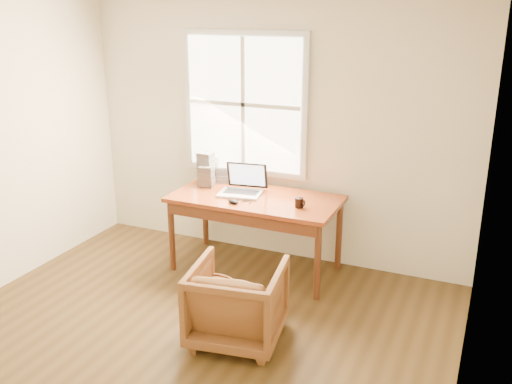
% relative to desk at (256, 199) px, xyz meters
% --- Properties ---
extents(room_shell, '(4.04, 4.54, 2.64)m').
position_rel_desk_xyz_m(room_shell, '(-0.02, -1.64, 0.59)').
color(room_shell, '#4D381A').
rests_on(room_shell, ground).
extents(desk, '(1.60, 0.80, 0.04)m').
position_rel_desk_xyz_m(desk, '(0.00, 0.00, 0.00)').
color(desk, brown).
rests_on(desk, room_shell).
extents(armchair, '(0.78, 0.79, 0.64)m').
position_rel_desk_xyz_m(armchair, '(0.37, -1.20, -0.41)').
color(armchair, brown).
rests_on(armchair, room_shell).
extents(wicker_stool, '(0.47, 0.47, 0.37)m').
position_rel_desk_xyz_m(wicker_stool, '(0.11, -1.13, -0.54)').
color(wicker_stool, brown).
rests_on(wicker_stool, room_shell).
extents(laptop, '(0.43, 0.44, 0.28)m').
position_rel_desk_xyz_m(laptop, '(-0.16, -0.01, 0.16)').
color(laptop, '#B3B5BB').
rests_on(laptop, desk).
extents(mouse, '(0.13, 0.10, 0.04)m').
position_rel_desk_xyz_m(mouse, '(-0.11, -0.25, 0.04)').
color(mouse, black).
rests_on(mouse, desk).
extents(coffee_mug, '(0.10, 0.10, 0.09)m').
position_rel_desk_xyz_m(coffee_mug, '(0.48, -0.11, 0.06)').
color(coffee_mug, black).
rests_on(coffee_mug, desk).
extents(cd_stack_a, '(0.16, 0.14, 0.26)m').
position_rel_desk_xyz_m(cd_stack_a, '(-0.61, 0.24, 0.15)').
color(cd_stack_a, '#AEB3BA').
rests_on(cd_stack_a, desk).
extents(cd_stack_b, '(0.15, 0.14, 0.21)m').
position_rel_desk_xyz_m(cd_stack_b, '(-0.58, 0.10, 0.12)').
color(cd_stack_b, '#28282D').
rests_on(cd_stack_b, desk).
extents(cd_stack_c, '(0.15, 0.14, 0.33)m').
position_rel_desk_xyz_m(cd_stack_c, '(-0.63, 0.18, 0.19)').
color(cd_stack_c, '#92949F').
rests_on(cd_stack_c, desk).
extents(cd_stack_d, '(0.15, 0.14, 0.17)m').
position_rel_desk_xyz_m(cd_stack_d, '(-0.49, 0.29, 0.10)').
color(cd_stack_d, '#B6B9C2').
rests_on(cd_stack_d, desk).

